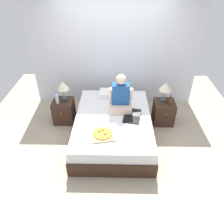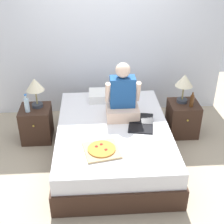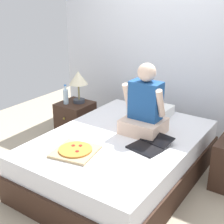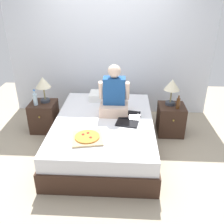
{
  "view_description": "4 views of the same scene",
  "coord_description": "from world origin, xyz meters",
  "px_view_note": "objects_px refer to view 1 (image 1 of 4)",
  "views": [
    {
      "loc": [
        0.05,
        -3.46,
        3.07
      ],
      "look_at": [
        -0.02,
        -0.23,
        0.79
      ],
      "focal_mm": 35.0,
      "sensor_mm": 36.0,
      "label": 1
    },
    {
      "loc": [
        -0.25,
        -3.51,
        2.74
      ],
      "look_at": [
        -0.03,
        -0.18,
        0.83
      ],
      "focal_mm": 50.0,
      "sensor_mm": 36.0,
      "label": 2
    },
    {
      "loc": [
        1.64,
        -2.58,
        1.98
      ],
      "look_at": [
        -0.03,
        -0.14,
        0.84
      ],
      "focal_mm": 50.0,
      "sensor_mm": 36.0,
      "label": 3
    },
    {
      "loc": [
        0.31,
        -3.33,
        2.3
      ],
      "look_at": [
        0.13,
        -0.1,
        0.69
      ],
      "focal_mm": 40.0,
      "sensor_mm": 36.0,
      "label": 4
    }
  ],
  "objects_px": {
    "person_seated": "(121,98)",
    "pizza_box": "(103,134)",
    "lamp_on_left_nightstand": "(63,87)",
    "beer_bottle": "(170,101)",
    "water_bottle": "(57,99)",
    "nightstand_right": "(163,112)",
    "laptop": "(132,117)",
    "bed": "(113,127)",
    "lamp_on_right_nightstand": "(165,88)",
    "nightstand_left": "(64,111)"
  },
  "relations": [
    {
      "from": "lamp_on_left_nightstand",
      "to": "beer_bottle",
      "type": "bearing_deg",
      "value": -3.8
    },
    {
      "from": "pizza_box",
      "to": "person_seated",
      "type": "bearing_deg",
      "value": 68.27
    },
    {
      "from": "laptop",
      "to": "lamp_on_left_nightstand",
      "type": "bearing_deg",
      "value": 156.38
    },
    {
      "from": "nightstand_left",
      "to": "lamp_on_left_nightstand",
      "type": "relative_size",
      "value": 1.16
    },
    {
      "from": "lamp_on_left_nightstand",
      "to": "water_bottle",
      "type": "height_order",
      "value": "lamp_on_left_nightstand"
    },
    {
      "from": "water_bottle",
      "to": "nightstand_right",
      "type": "xyz_separation_m",
      "value": [
        2.31,
        0.09,
        -0.37
      ]
    },
    {
      "from": "nightstand_left",
      "to": "beer_bottle",
      "type": "bearing_deg",
      "value": -2.49
    },
    {
      "from": "bed",
      "to": "person_seated",
      "type": "bearing_deg",
      "value": 59.69
    },
    {
      "from": "water_bottle",
      "to": "nightstand_right",
      "type": "distance_m",
      "value": 2.34
    },
    {
      "from": "person_seated",
      "to": "beer_bottle",
      "type": "bearing_deg",
      "value": 10.07
    },
    {
      "from": "water_bottle",
      "to": "nightstand_right",
      "type": "relative_size",
      "value": 0.53
    },
    {
      "from": "person_seated",
      "to": "lamp_on_right_nightstand",
      "type": "bearing_deg",
      "value": 19.59
    },
    {
      "from": "bed",
      "to": "nightstand_left",
      "type": "distance_m",
      "value": 1.24
    },
    {
      "from": "lamp_on_right_nightstand",
      "to": "bed",
      "type": "bearing_deg",
      "value": -151.76
    },
    {
      "from": "lamp_on_left_nightstand",
      "to": "person_seated",
      "type": "distance_m",
      "value": 1.27
    },
    {
      "from": "lamp_on_right_nightstand",
      "to": "laptop",
      "type": "height_order",
      "value": "lamp_on_right_nightstand"
    },
    {
      "from": "nightstand_left",
      "to": "nightstand_right",
      "type": "xyz_separation_m",
      "value": [
        2.23,
        0.0,
        0.0
      ]
    },
    {
      "from": "nightstand_left",
      "to": "nightstand_right",
      "type": "height_order",
      "value": "same"
    },
    {
      "from": "beer_bottle",
      "to": "laptop",
      "type": "height_order",
      "value": "beer_bottle"
    },
    {
      "from": "nightstand_right",
      "to": "beer_bottle",
      "type": "distance_m",
      "value": 0.38
    },
    {
      "from": "bed",
      "to": "beer_bottle",
      "type": "relative_size",
      "value": 9.24
    },
    {
      "from": "nightstand_right",
      "to": "lamp_on_right_nightstand",
      "type": "relative_size",
      "value": 1.16
    },
    {
      "from": "person_seated",
      "to": "nightstand_right",
      "type": "bearing_deg",
      "value": 16.35
    },
    {
      "from": "pizza_box",
      "to": "nightstand_right",
      "type": "bearing_deg",
      "value": 40.11
    },
    {
      "from": "lamp_on_left_nightstand",
      "to": "pizza_box",
      "type": "bearing_deg",
      "value": -51.6
    },
    {
      "from": "nightstand_right",
      "to": "person_seated",
      "type": "distance_m",
      "value": 1.15
    },
    {
      "from": "bed",
      "to": "water_bottle",
      "type": "relative_size",
      "value": 7.7
    },
    {
      "from": "bed",
      "to": "lamp_on_left_nightstand",
      "type": "height_order",
      "value": "lamp_on_left_nightstand"
    },
    {
      "from": "laptop",
      "to": "person_seated",
      "type": "bearing_deg",
      "value": 126.76
    },
    {
      "from": "lamp_on_right_nightstand",
      "to": "beer_bottle",
      "type": "height_order",
      "value": "lamp_on_right_nightstand"
    },
    {
      "from": "bed",
      "to": "nightstand_right",
      "type": "relative_size",
      "value": 4.06
    },
    {
      "from": "bed",
      "to": "lamp_on_right_nightstand",
      "type": "distance_m",
      "value": 1.37
    },
    {
      "from": "beer_bottle",
      "to": "laptop",
      "type": "distance_m",
      "value": 0.95
    },
    {
      "from": "nightstand_left",
      "to": "pizza_box",
      "type": "height_order",
      "value": "pizza_box"
    },
    {
      "from": "lamp_on_left_nightstand",
      "to": "laptop",
      "type": "xyz_separation_m",
      "value": [
        1.44,
        -0.63,
        -0.32
      ]
    },
    {
      "from": "water_bottle",
      "to": "lamp_on_right_nightstand",
      "type": "distance_m",
      "value": 2.29
    },
    {
      "from": "nightstand_right",
      "to": "bed",
      "type": "bearing_deg",
      "value": -154.46
    },
    {
      "from": "laptop",
      "to": "pizza_box",
      "type": "xyz_separation_m",
      "value": [
        -0.54,
        -0.51,
        -0.0
      ]
    },
    {
      "from": "lamp_on_left_nightstand",
      "to": "laptop",
      "type": "distance_m",
      "value": 1.6
    },
    {
      "from": "lamp_on_right_nightstand",
      "to": "laptop",
      "type": "relative_size",
      "value": 0.97
    },
    {
      "from": "lamp_on_left_nightstand",
      "to": "water_bottle",
      "type": "bearing_deg",
      "value": -130.6
    },
    {
      "from": "person_seated",
      "to": "pizza_box",
      "type": "distance_m",
      "value": 0.9
    },
    {
      "from": "nightstand_right",
      "to": "laptop",
      "type": "height_order",
      "value": "laptop"
    },
    {
      "from": "lamp_on_right_nightstand",
      "to": "person_seated",
      "type": "relative_size",
      "value": 0.58
    },
    {
      "from": "person_seated",
      "to": "pizza_box",
      "type": "bearing_deg",
      "value": -111.73
    },
    {
      "from": "beer_bottle",
      "to": "pizza_box",
      "type": "height_order",
      "value": "beer_bottle"
    },
    {
      "from": "nightstand_right",
      "to": "lamp_on_right_nightstand",
      "type": "xyz_separation_m",
      "value": [
        -0.03,
        0.05,
        0.59
      ]
    },
    {
      "from": "nightstand_left",
      "to": "lamp_on_left_nightstand",
      "type": "bearing_deg",
      "value": 51.38
    },
    {
      "from": "nightstand_left",
      "to": "lamp_on_left_nightstand",
      "type": "xyz_separation_m",
      "value": [
        0.04,
        0.05,
        0.59
      ]
    },
    {
      "from": "bed",
      "to": "lamp_on_left_nightstand",
      "type": "xyz_separation_m",
      "value": [
        -1.08,
        0.58,
        0.6
      ]
    }
  ]
}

